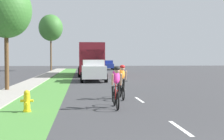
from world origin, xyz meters
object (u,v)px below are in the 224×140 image
cyclist_lead (116,87)px  bus_maroon (90,58)px  fire_hydrant_yellow (27,101)px  cyclist_trailing (122,81)px  street_tree_far (51,28)px  suv_white (93,70)px  street_tree_near (6,10)px  pickup_blue (107,65)px

cyclist_lead → bus_maroon: bus_maroon is taller
fire_hydrant_yellow → cyclist_trailing: 4.83m
cyclist_lead → fire_hydrant_yellow: bearing=-171.7°
bus_maroon → street_tree_far: size_ratio=1.31×
suv_white → street_tree_far: size_ratio=0.53×
street_tree_near → street_tree_far: (-0.37, 29.80, 2.08)m
fire_hydrant_yellow → cyclist_lead: (3.19, 0.46, 0.44)m
fire_hydrant_yellow → street_tree_far: bearing=94.3°
cyclist_lead → pickup_blue: bearing=85.5°
bus_maroon → street_tree_near: (-5.40, -16.63, 2.69)m
bus_maroon → street_tree_near: street_tree_near is taller
cyclist_lead → cyclist_trailing: (0.56, 2.56, 0.00)m
cyclist_lead → bus_maroon: bearing=90.5°
cyclist_trailing → pickup_blue: bearing=86.1°
cyclist_lead → street_tree_far: size_ratio=0.19×
street_tree_near → cyclist_trailing: bearing=-35.2°
bus_maroon → fire_hydrant_yellow: bearing=-97.0°
cyclist_trailing → bus_maroon: bearing=92.1°
cyclist_trailing → street_tree_near: (-6.19, 4.37, 3.86)m
pickup_blue → street_tree_near: bearing=-104.7°
cyclist_lead → suv_white: (-0.29, 13.89, 0.14)m
cyclist_trailing → suv_white: (-0.85, 11.34, 0.14)m
street_tree_near → pickup_blue: bearing=75.3°
pickup_blue → suv_white: bearing=-97.4°
cyclist_trailing → bus_maroon: (-0.78, 21.00, 1.17)m
fire_hydrant_yellow → bus_maroon: size_ratio=0.07×
fire_hydrant_yellow → cyclist_trailing: cyclist_trailing is taller
street_tree_near → street_tree_far: street_tree_far is taller
cyclist_lead → bus_maroon: (-0.22, 23.55, 1.17)m
cyclist_trailing → street_tree_far: bearing=100.9°
bus_maroon → pickup_blue: size_ratio=2.27×
cyclist_trailing → suv_white: size_ratio=0.37×
cyclist_trailing → fire_hydrant_yellow: bearing=-141.1°
fire_hydrant_yellow → street_tree_far: (-2.80, 37.19, 6.38)m
street_tree_far → pickup_blue: bearing=22.6°
fire_hydrant_yellow → pickup_blue: pickup_blue is taller
cyclist_trailing → cyclist_lead: bearing=-102.4°
bus_maroon → street_tree_far: street_tree_far is taller
fire_hydrant_yellow → cyclist_lead: cyclist_lead is taller
suv_white → street_tree_near: 9.53m
suv_white → pickup_blue: suv_white is taller
street_tree_far → street_tree_near: bearing=-89.3°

